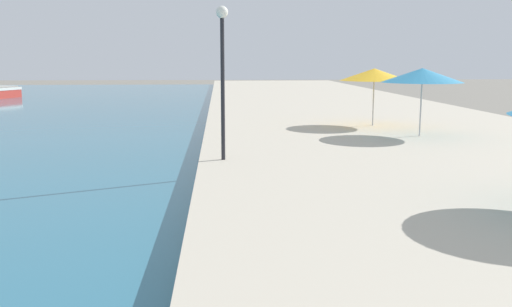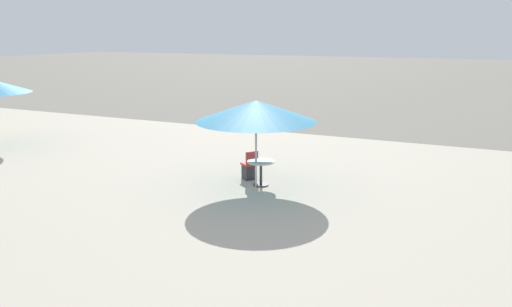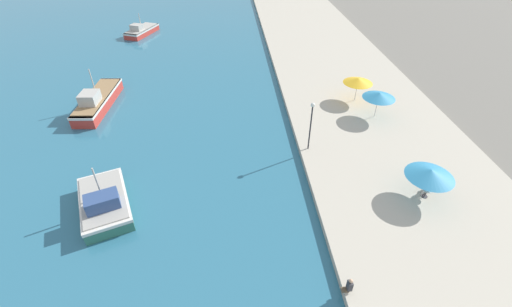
# 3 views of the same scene
# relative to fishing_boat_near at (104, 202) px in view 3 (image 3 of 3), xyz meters

# --- Properties ---
(water_basin) EXTENTS (56.00, 90.00, 0.04)m
(water_basin) POSITION_rel_fishing_boat_near_xyz_m (-12.62, 23.51, -0.79)
(water_basin) COLOR #2D6B84
(water_basin) RESTS_ON ground_plane
(quay_promenade) EXTENTS (16.00, 90.00, 0.56)m
(quay_promenade) POSITION_rel_fishing_boat_near_xyz_m (23.38, 23.51, -0.53)
(quay_promenade) COLOR #BCB29E
(quay_promenade) RESTS_ON ground_plane
(fishing_boat_near) EXTENTS (5.16, 6.84, 3.87)m
(fishing_boat_near) POSITION_rel_fishing_boat_near_xyz_m (0.00, 0.00, 0.00)
(fishing_boat_near) COLOR #33705B
(fishing_boat_near) RESTS_ON water_basin
(fishing_boat_mid) EXTENTS (3.11, 9.34, 4.35)m
(fishing_boat_mid) POSITION_rel_fishing_boat_near_xyz_m (-4.91, 15.72, 0.09)
(fishing_boat_mid) COLOR red
(fishing_boat_mid) RESTS_ON water_basin
(fishing_boat_far) EXTENTS (4.95, 7.12, 3.41)m
(fishing_boat_far) POSITION_rel_fishing_boat_near_xyz_m (-4.85, 40.45, -0.09)
(fishing_boat_far) COLOR red
(fishing_boat_far) RESTS_ON water_basin
(cafe_umbrella_pink) EXTENTS (3.42, 3.42, 2.53)m
(cafe_umbrella_pink) POSITION_rel_fishing_boat_near_xyz_m (23.38, -0.95, 1.98)
(cafe_umbrella_pink) COLOR #B7B7B7
(cafe_umbrella_pink) RESTS_ON quay_promenade
(cafe_umbrella_white) EXTENTS (3.18, 3.18, 2.67)m
(cafe_umbrella_white) POSITION_rel_fishing_boat_near_xyz_m (23.97, 10.61, 2.14)
(cafe_umbrella_white) COLOR #B7B7B7
(cafe_umbrella_white) RESTS_ON quay_promenade
(cafe_umbrella_striped) EXTENTS (3.12, 3.12, 2.60)m
(cafe_umbrella_striped) POSITION_rel_fishing_boat_near_xyz_m (23.04, 14.20, 2.08)
(cafe_umbrella_striped) COLOR #B7B7B7
(cafe_umbrella_striped) RESTS_ON quay_promenade
(cafe_table) EXTENTS (0.80, 0.80, 0.74)m
(cafe_table) POSITION_rel_fishing_boat_near_xyz_m (23.57, -1.02, 0.28)
(cafe_table) COLOR #333338
(cafe_table) RESTS_ON quay_promenade
(cafe_chair_left) EXTENTS (0.58, 0.58, 0.91)m
(cafe_chair_left) POSITION_rel_fishing_boat_near_xyz_m (24.01, -0.45, 0.08)
(cafe_chair_left) COLOR #2D2D33
(cafe_chair_left) RESTS_ON quay_promenade
(person_at_quay) EXTENTS (0.55, 0.36, 1.03)m
(person_at_quay) POSITION_rel_fishing_boat_near_xyz_m (15.62, -8.04, 0.20)
(person_at_quay) COLOR brown
(person_at_quay) RESTS_ON quay_promenade
(lamppost) EXTENTS (0.36, 0.36, 4.56)m
(lamppost) POSITION_rel_fishing_boat_near_xyz_m (16.12, 5.70, 2.84)
(lamppost) COLOR #232328
(lamppost) RESTS_ON quay_promenade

